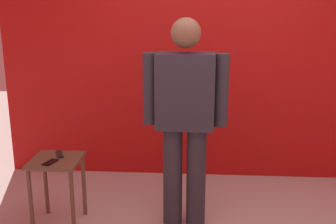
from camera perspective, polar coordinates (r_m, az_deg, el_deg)
The scene contains 5 objects.
back_wall_red at distance 4.50m, azimuth 6.11°, elevation 9.13°, with size 4.60×0.12×2.93m, color #B41312.
standing_person at distance 3.43m, azimuth 2.38°, elevation -0.32°, with size 0.71×0.27×1.80m.
side_table at distance 3.72m, azimuth -15.17°, elevation -8.14°, with size 0.42×0.42×0.62m.
cell_phone at distance 3.59m, azimuth -16.02°, elevation -6.73°, with size 0.07×0.14×0.01m, color black.
tv_remote at distance 3.74m, azimuth -14.79°, elevation -5.66°, with size 0.04×0.17×0.02m, color black.
Camera 1 is at (-0.17, -2.79, 1.90)m, focal length 43.88 mm.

